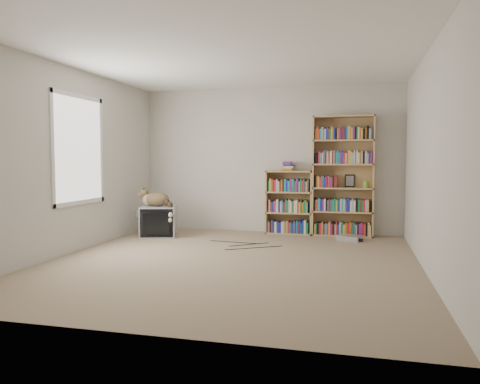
% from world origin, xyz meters
% --- Properties ---
extents(floor, '(4.50, 5.00, 0.01)m').
position_xyz_m(floor, '(0.00, 0.00, 0.00)').
color(floor, gray).
rests_on(floor, ground).
extents(wall_back, '(4.50, 0.02, 2.50)m').
position_xyz_m(wall_back, '(0.00, 2.50, 1.25)').
color(wall_back, beige).
rests_on(wall_back, floor).
extents(wall_front, '(4.50, 0.02, 2.50)m').
position_xyz_m(wall_front, '(0.00, -2.50, 1.25)').
color(wall_front, beige).
rests_on(wall_front, floor).
extents(wall_left, '(0.02, 5.00, 2.50)m').
position_xyz_m(wall_left, '(-2.25, 0.00, 1.25)').
color(wall_left, beige).
rests_on(wall_left, floor).
extents(wall_right, '(0.02, 5.00, 2.50)m').
position_xyz_m(wall_right, '(2.25, 0.00, 1.25)').
color(wall_right, beige).
rests_on(wall_right, floor).
extents(ceiling, '(4.50, 5.00, 0.02)m').
position_xyz_m(ceiling, '(0.00, 0.00, 2.50)').
color(ceiling, white).
rests_on(ceiling, wall_back).
extents(window, '(0.02, 1.22, 1.52)m').
position_xyz_m(window, '(-2.24, 0.20, 1.40)').
color(window, white).
rests_on(window, wall_left).
extents(crt_tv, '(0.69, 0.65, 0.50)m').
position_xyz_m(crt_tv, '(-1.67, 1.57, 0.25)').
color(crt_tv, '#959598').
rests_on(crt_tv, floor).
extents(cat, '(0.67, 0.46, 0.51)m').
position_xyz_m(cat, '(-1.66, 1.54, 0.58)').
color(cat, '#362716').
rests_on(cat, crt_tv).
extents(bookcase_tall, '(0.99, 0.30, 1.97)m').
position_xyz_m(bookcase_tall, '(1.26, 2.36, 0.93)').
color(bookcase_tall, tan).
rests_on(bookcase_tall, floor).
extents(bookcase_short, '(0.78, 0.30, 1.07)m').
position_xyz_m(bookcase_short, '(0.38, 2.36, 0.50)').
color(bookcase_short, tan).
rests_on(bookcase_short, floor).
extents(book_stack, '(0.19, 0.24, 0.16)m').
position_xyz_m(book_stack, '(0.36, 2.33, 1.15)').
color(book_stack, red).
rests_on(book_stack, bookcase_short).
extents(green_mug, '(0.10, 0.10, 0.11)m').
position_xyz_m(green_mug, '(1.63, 2.34, 0.86)').
color(green_mug, '#6DA12E').
rests_on(green_mug, bookcase_tall).
extents(framed_print, '(0.16, 0.05, 0.21)m').
position_xyz_m(framed_print, '(1.37, 2.44, 0.91)').
color(framed_print, black).
rests_on(framed_print, bookcase_tall).
extents(dvd_player, '(0.43, 0.38, 0.08)m').
position_xyz_m(dvd_player, '(1.40, 1.89, 0.04)').
color(dvd_player, '#BBBAC0').
rests_on(dvd_player, floor).
extents(wall_outlet, '(0.01, 0.08, 0.13)m').
position_xyz_m(wall_outlet, '(-2.24, 1.91, 0.32)').
color(wall_outlet, silver).
rests_on(wall_outlet, wall_left).
extents(floor_cables, '(1.20, 0.70, 0.01)m').
position_xyz_m(floor_cables, '(0.17, 1.22, 0.00)').
color(floor_cables, black).
rests_on(floor_cables, floor).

